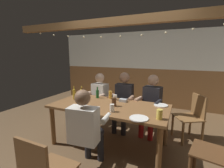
{
  "coord_description": "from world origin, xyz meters",
  "views": [
    {
      "loc": [
        1.16,
        -2.42,
        1.62
      ],
      "look_at": [
        0.0,
        0.14,
        1.1
      ],
      "focal_mm": 25.69,
      "sensor_mm": 36.0,
      "label": 1
    }
  ],
  "objects_px": {
    "pint_glass_2": "(110,95)",
    "chair_empty_near_right": "(220,153)",
    "person_2": "(151,102)",
    "person_1": "(123,98)",
    "pint_glass_1": "(114,102)",
    "person_0": "(98,96)",
    "pint_glass_5": "(83,104)",
    "pint_glass_0": "(159,114)",
    "person_3": "(86,126)",
    "bottle_0": "(82,93)",
    "condiment_caddy": "(123,100)",
    "plate_0": "(161,105)",
    "chair_empty_far_end": "(192,116)",
    "bottle_3": "(82,95)",
    "pint_glass_4": "(115,97)",
    "pint_glass_3": "(112,108)",
    "plate_1": "(139,118)",
    "bottle_1": "(97,94)",
    "bottle_2": "(74,94)",
    "table_candle": "(78,102)",
    "dining_table": "(109,110)"
  },
  "relations": [
    {
      "from": "pint_glass_2",
      "to": "chair_empty_near_right",
      "type": "bearing_deg",
      "value": -22.7
    },
    {
      "from": "person_2",
      "to": "pint_glass_2",
      "type": "distance_m",
      "value": 0.84
    },
    {
      "from": "person_1",
      "to": "pint_glass_1",
      "type": "relative_size",
      "value": 8.42
    },
    {
      "from": "person_0",
      "to": "pint_glass_5",
      "type": "distance_m",
      "value": 1.1
    },
    {
      "from": "pint_glass_0",
      "to": "person_0",
      "type": "bearing_deg",
      "value": 146.78
    },
    {
      "from": "person_3",
      "to": "pint_glass_0",
      "type": "distance_m",
      "value": 1.02
    },
    {
      "from": "bottle_0",
      "to": "pint_glass_1",
      "type": "relative_size",
      "value": 1.49
    },
    {
      "from": "condiment_caddy",
      "to": "plate_0",
      "type": "distance_m",
      "value": 0.68
    },
    {
      "from": "person_2",
      "to": "plate_0",
      "type": "height_order",
      "value": "person_2"
    },
    {
      "from": "chair_empty_far_end",
      "to": "bottle_3",
      "type": "distance_m",
      "value": 2.13
    },
    {
      "from": "bottle_0",
      "to": "pint_glass_4",
      "type": "relative_size",
      "value": 2.17
    },
    {
      "from": "person_3",
      "to": "pint_glass_5",
      "type": "relative_size",
      "value": 7.45
    },
    {
      "from": "pint_glass_1",
      "to": "pint_glass_3",
      "type": "xyz_separation_m",
      "value": [
        0.08,
        -0.26,
        -0.01
      ]
    },
    {
      "from": "chair_empty_near_right",
      "to": "pint_glass_0",
      "type": "xyz_separation_m",
      "value": [
        -0.72,
        0.06,
        0.34
      ]
    },
    {
      "from": "chair_empty_far_end",
      "to": "plate_1",
      "type": "height_order",
      "value": "chair_empty_far_end"
    },
    {
      "from": "plate_0",
      "to": "bottle_0",
      "type": "height_order",
      "value": "bottle_0"
    },
    {
      "from": "person_2",
      "to": "plate_1",
      "type": "height_order",
      "value": "person_2"
    },
    {
      "from": "plate_0",
      "to": "pint_glass_1",
      "type": "relative_size",
      "value": 1.57
    },
    {
      "from": "bottle_1",
      "to": "bottle_2",
      "type": "height_order",
      "value": "bottle_2"
    },
    {
      "from": "bottle_2",
      "to": "pint_glass_5",
      "type": "distance_m",
      "value": 0.6
    },
    {
      "from": "plate_0",
      "to": "bottle_3",
      "type": "distance_m",
      "value": 1.48
    },
    {
      "from": "pint_glass_0",
      "to": "pint_glass_4",
      "type": "distance_m",
      "value": 1.12
    },
    {
      "from": "table_candle",
      "to": "pint_glass_2",
      "type": "bearing_deg",
      "value": 57.28
    },
    {
      "from": "bottle_0",
      "to": "bottle_1",
      "type": "relative_size",
      "value": 0.96
    },
    {
      "from": "person_1",
      "to": "bottle_3",
      "type": "distance_m",
      "value": 0.89
    },
    {
      "from": "bottle_1",
      "to": "bottle_3",
      "type": "distance_m",
      "value": 0.31
    },
    {
      "from": "table_candle",
      "to": "pint_glass_4",
      "type": "relative_size",
      "value": 0.79
    },
    {
      "from": "chair_empty_far_end",
      "to": "bottle_1",
      "type": "distance_m",
      "value": 1.87
    },
    {
      "from": "pint_glass_3",
      "to": "pint_glass_0",
      "type": "bearing_deg",
      "value": 0.2
    },
    {
      "from": "dining_table",
      "to": "pint_glass_0",
      "type": "xyz_separation_m",
      "value": [
        0.89,
        -0.28,
        0.16
      ]
    },
    {
      "from": "bottle_3",
      "to": "pint_glass_1",
      "type": "distance_m",
      "value": 0.74
    },
    {
      "from": "table_candle",
      "to": "chair_empty_near_right",
      "type": "bearing_deg",
      "value": -4.35
    },
    {
      "from": "person_3",
      "to": "condiment_caddy",
      "type": "distance_m",
      "value": 1.03
    },
    {
      "from": "bottle_3",
      "to": "pint_glass_3",
      "type": "distance_m",
      "value": 0.9
    },
    {
      "from": "chair_empty_near_right",
      "to": "pint_glass_4",
      "type": "distance_m",
      "value": 1.81
    },
    {
      "from": "chair_empty_near_right",
      "to": "bottle_3",
      "type": "height_order",
      "value": "bottle_3"
    },
    {
      "from": "pint_glass_1",
      "to": "person_1",
      "type": "bearing_deg",
      "value": 97.76
    },
    {
      "from": "chair_empty_near_right",
      "to": "pint_glass_2",
      "type": "relative_size",
      "value": 5.86
    },
    {
      "from": "bottle_0",
      "to": "bottle_1",
      "type": "height_order",
      "value": "bottle_1"
    },
    {
      "from": "bottle_3",
      "to": "pint_glass_4",
      "type": "bearing_deg",
      "value": 22.04
    },
    {
      "from": "pint_glass_4",
      "to": "pint_glass_1",
      "type": "bearing_deg",
      "value": -69.57
    },
    {
      "from": "person_0",
      "to": "bottle_1",
      "type": "distance_m",
      "value": 0.48
    },
    {
      "from": "condiment_caddy",
      "to": "plate_0",
      "type": "bearing_deg",
      "value": 3.57
    },
    {
      "from": "condiment_caddy",
      "to": "pint_glass_2",
      "type": "distance_m",
      "value": 0.34
    },
    {
      "from": "pint_glass_4",
      "to": "table_candle",
      "type": "bearing_deg",
      "value": -133.96
    },
    {
      "from": "chair_empty_far_end",
      "to": "pint_glass_3",
      "type": "xyz_separation_m",
      "value": [
        -1.17,
        -1.09,
        0.33
      ]
    },
    {
      "from": "person_3",
      "to": "pint_glass_5",
      "type": "xyz_separation_m",
      "value": [
        -0.31,
        0.39,
        0.17
      ]
    },
    {
      "from": "bottle_0",
      "to": "pint_glass_4",
      "type": "xyz_separation_m",
      "value": [
        0.73,
        0.06,
        -0.03
      ]
    },
    {
      "from": "pint_glass_0",
      "to": "pint_glass_1",
      "type": "distance_m",
      "value": 0.83
    },
    {
      "from": "pint_glass_0",
      "to": "person_2",
      "type": "bearing_deg",
      "value": 106.56
    }
  ]
}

